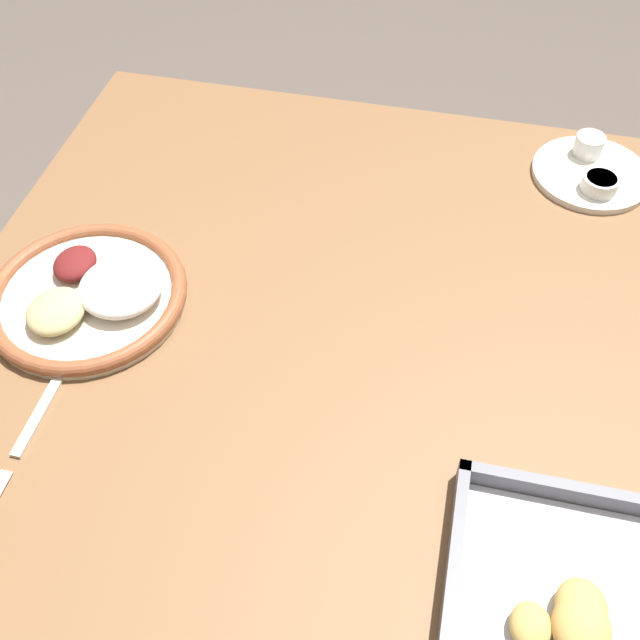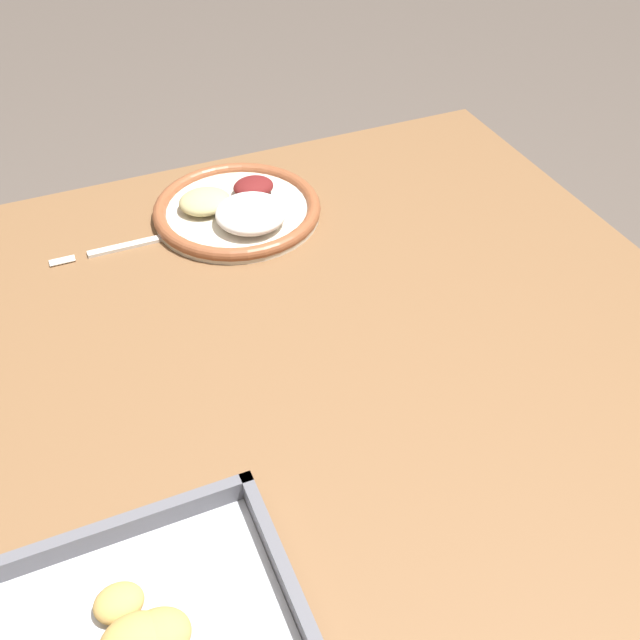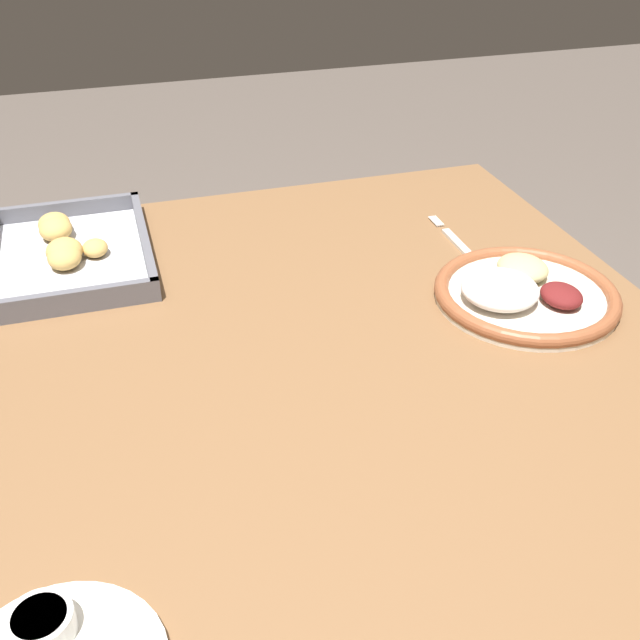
{
  "view_description": "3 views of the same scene",
  "coord_description": "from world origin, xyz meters",
  "views": [
    {
      "loc": [
        0.56,
        0.12,
        1.47
      ],
      "look_at": [
        0.0,
        0.0,
        0.79
      ],
      "focal_mm": 42.0,
      "sensor_mm": 36.0,
      "label": 1
    },
    {
      "loc": [
        0.27,
        0.62,
        1.39
      ],
      "look_at": [
        0.0,
        0.0,
        0.79
      ],
      "focal_mm": 42.0,
      "sensor_mm": 36.0,
      "label": 2
    },
    {
      "loc": [
        -0.74,
        0.23,
        1.3
      ],
      "look_at": [
        0.0,
        0.0,
        0.79
      ],
      "focal_mm": 42.0,
      "sensor_mm": 36.0,
      "label": 3
    }
  ],
  "objects": [
    {
      "name": "saucer_plate",
      "position": [
        -0.38,
        0.32,
        0.77
      ],
      "size": [
        0.17,
        0.17,
        0.04
      ],
      "color": "white",
      "rests_on": "dining_table"
    },
    {
      "name": "dining_table",
      "position": [
        0.0,
        0.0,
        0.64
      ],
      "size": [
        0.98,
        0.94,
        0.76
      ],
      "color": "brown",
      "rests_on": "ground_plane"
    },
    {
      "name": "dinner_plate",
      "position": [
        0.01,
        -0.29,
        0.77
      ],
      "size": [
        0.25,
        0.25,
        0.05
      ],
      "color": "beige",
      "rests_on": "dining_table"
    },
    {
      "name": "fork",
      "position": [
        0.18,
        -0.28,
        0.76
      ],
      "size": [
        0.21,
        0.01,
        0.0
      ],
      "rotation": [
        0.0,
        0.0,
        -0.01
      ],
      "color": "silver",
      "rests_on": "dining_table"
    },
    {
      "name": "ground_plane",
      "position": [
        0.0,
        0.0,
        0.0
      ],
      "size": [
        8.0,
        8.0,
        0.0
      ],
      "primitive_type": "plane",
      "color": "#564C44"
    }
  ]
}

